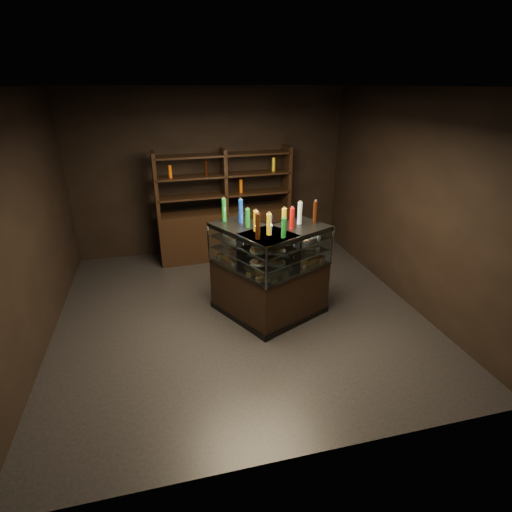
# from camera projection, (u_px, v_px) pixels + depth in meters

# --- Properties ---
(ground) EXTENTS (5.00, 5.00, 0.00)m
(ground) POSITION_uv_depth(u_px,v_px,m) (240.00, 312.00, 5.75)
(ground) COLOR black
(ground) RESTS_ON ground
(room_shell) EXTENTS (5.02, 5.02, 3.01)m
(room_shell) POSITION_uv_depth(u_px,v_px,m) (237.00, 178.00, 4.97)
(room_shell) COLOR black
(room_shell) RESTS_ON ground
(display_case) EXTENTS (1.64, 1.35, 1.31)m
(display_case) POSITION_uv_depth(u_px,v_px,m) (268.00, 288.00, 5.47)
(display_case) COLOR black
(display_case) RESTS_ON ground
(food_display) EXTENTS (1.31, 1.07, 0.41)m
(food_display) POSITION_uv_depth(u_px,v_px,m) (269.00, 253.00, 5.26)
(food_display) COLOR #C78347
(food_display) RESTS_ON display_case
(bottles_top) EXTENTS (1.15, 0.93, 0.30)m
(bottles_top) POSITION_uv_depth(u_px,v_px,m) (269.00, 219.00, 5.08)
(bottles_top) COLOR #147223
(bottles_top) RESTS_ON display_case
(potted_conifer) EXTENTS (0.35, 0.35, 0.75)m
(potted_conifer) POSITION_uv_depth(u_px,v_px,m) (283.00, 265.00, 6.23)
(potted_conifer) COLOR black
(potted_conifer) RESTS_ON ground
(back_shelving) EXTENTS (2.44, 0.54, 2.00)m
(back_shelving) POSITION_uv_depth(u_px,v_px,m) (225.00, 226.00, 7.37)
(back_shelving) COLOR black
(back_shelving) RESTS_ON ground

